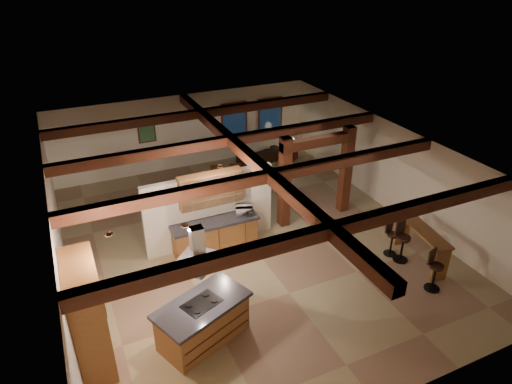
% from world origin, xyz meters
% --- Properties ---
extents(ground, '(12.00, 12.00, 0.00)m').
position_xyz_m(ground, '(0.00, 0.00, 0.00)').
color(ground, tan).
rests_on(ground, ground).
extents(room_walls, '(12.00, 12.00, 12.00)m').
position_xyz_m(room_walls, '(0.00, 0.00, 1.78)').
color(room_walls, white).
rests_on(room_walls, ground).
extents(ceiling_beams, '(10.00, 12.00, 0.28)m').
position_xyz_m(ceiling_beams, '(0.00, 0.00, 2.76)').
color(ceiling_beams, '#411B10').
rests_on(ceiling_beams, room_walls).
extents(timber_posts, '(2.50, 0.30, 2.90)m').
position_xyz_m(timber_posts, '(2.50, 0.50, 1.76)').
color(timber_posts, '#411B10').
rests_on(timber_posts, ground).
extents(partition_wall, '(3.80, 0.18, 2.20)m').
position_xyz_m(partition_wall, '(-1.00, 0.50, 1.10)').
color(partition_wall, white).
rests_on(partition_wall, ground).
extents(pantry_cabinet, '(0.67, 1.60, 2.40)m').
position_xyz_m(pantry_cabinet, '(-4.67, -2.60, 1.20)').
color(pantry_cabinet, olive).
rests_on(pantry_cabinet, ground).
extents(back_counter, '(2.50, 0.66, 0.94)m').
position_xyz_m(back_counter, '(-1.00, 0.11, 0.48)').
color(back_counter, olive).
rests_on(back_counter, ground).
extents(upper_display_cabinet, '(1.80, 0.36, 0.95)m').
position_xyz_m(upper_display_cabinet, '(-1.00, 0.31, 1.85)').
color(upper_display_cabinet, olive).
rests_on(upper_display_cabinet, partition_wall).
extents(range_hood, '(1.10, 1.10, 1.40)m').
position_xyz_m(range_hood, '(-2.44, -3.01, 1.78)').
color(range_hood, silver).
rests_on(range_hood, room_walls).
extents(back_windows, '(2.70, 0.07, 1.70)m').
position_xyz_m(back_windows, '(2.80, 5.93, 1.50)').
color(back_windows, '#411B10').
rests_on(back_windows, room_walls).
extents(framed_art, '(0.65, 0.05, 0.85)m').
position_xyz_m(framed_art, '(-1.50, 5.94, 1.70)').
color(framed_art, '#411B10').
rests_on(framed_art, room_walls).
extents(recessed_cans, '(3.16, 2.46, 0.03)m').
position_xyz_m(recessed_cans, '(-2.53, -1.93, 2.87)').
color(recessed_cans, silver).
rests_on(recessed_cans, room_walls).
extents(kitchen_island, '(2.29, 1.76, 1.01)m').
position_xyz_m(kitchen_island, '(-2.44, -3.01, 0.51)').
color(kitchen_island, olive).
rests_on(kitchen_island, ground).
extents(dining_table, '(1.93, 1.32, 0.62)m').
position_xyz_m(dining_table, '(0.69, 2.60, 0.31)').
color(dining_table, '#3F220F').
rests_on(dining_table, ground).
extents(sofa, '(2.04, 1.09, 0.57)m').
position_xyz_m(sofa, '(2.81, 5.14, 0.28)').
color(sofa, black).
rests_on(sofa, ground).
extents(microwave, '(0.56, 0.47, 0.26)m').
position_xyz_m(microwave, '(-0.10, 0.11, 1.07)').
color(microwave, silver).
rests_on(microwave, back_counter).
extents(bar_counter, '(0.78, 2.01, 1.03)m').
position_xyz_m(bar_counter, '(3.89, -2.77, 0.69)').
color(bar_counter, olive).
rests_on(bar_counter, ground).
extents(side_table, '(0.57, 0.57, 0.54)m').
position_xyz_m(side_table, '(4.03, 4.86, 0.27)').
color(side_table, '#411B10').
rests_on(side_table, ground).
extents(table_lamp, '(0.31, 0.31, 0.36)m').
position_xyz_m(table_lamp, '(4.03, 4.86, 0.80)').
color(table_lamp, black).
rests_on(table_lamp, side_table).
extents(bar_stool_a, '(0.41, 0.42, 1.12)m').
position_xyz_m(bar_stool_a, '(3.36, -3.81, 0.57)').
color(bar_stool_a, black).
rests_on(bar_stool_a, ground).
extents(bar_stool_b, '(0.41, 0.41, 1.17)m').
position_xyz_m(bar_stool_b, '(3.46, -2.50, 0.60)').
color(bar_stool_b, black).
rests_on(bar_stool_b, ground).
extents(bar_stool_c, '(0.37, 0.38, 1.03)m').
position_xyz_m(bar_stool_c, '(3.38, -2.16, 0.52)').
color(bar_stool_c, black).
rests_on(bar_stool_c, ground).
extents(dining_chairs, '(2.20, 2.20, 1.14)m').
position_xyz_m(dining_chairs, '(0.69, 2.60, 0.58)').
color(dining_chairs, '#411B10').
rests_on(dining_chairs, ground).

